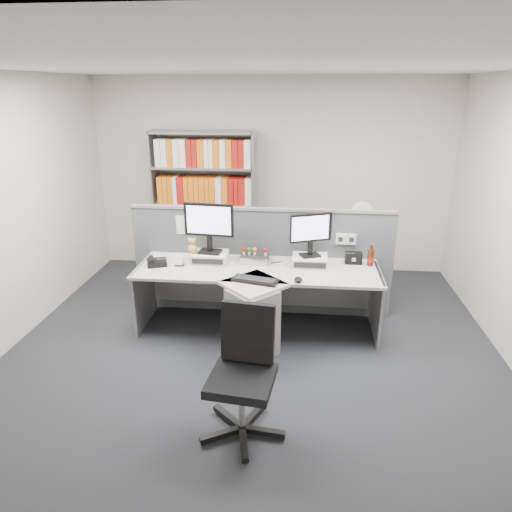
# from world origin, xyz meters

# --- Properties ---
(ground) EXTENTS (5.50, 5.50, 0.00)m
(ground) POSITION_xyz_m (0.00, 0.00, 0.00)
(ground) COLOR #292C31
(ground) RESTS_ON ground
(room_shell) EXTENTS (5.04, 5.54, 2.72)m
(room_shell) POSITION_xyz_m (0.00, 0.00, 1.79)
(room_shell) COLOR beige
(room_shell) RESTS_ON ground
(partition) EXTENTS (3.00, 0.08, 1.27)m
(partition) POSITION_xyz_m (0.00, 1.25, 0.65)
(partition) COLOR #4F545A
(partition) RESTS_ON ground
(desk) EXTENTS (2.60, 1.20, 0.72)m
(desk) POSITION_xyz_m (0.00, 0.60, 0.46)
(desk) COLOR #B4B4AE
(desk) RESTS_ON ground
(monitor_riser_left) EXTENTS (0.38, 0.31, 0.10)m
(monitor_riser_left) POSITION_xyz_m (-0.55, 0.98, 0.77)
(monitor_riser_left) COLOR beige
(monitor_riser_left) RESTS_ON desk
(monitor_riser_right) EXTENTS (0.38, 0.31, 0.10)m
(monitor_riser_right) POSITION_xyz_m (0.55, 0.98, 0.77)
(monitor_riser_right) COLOR beige
(monitor_riser_right) RESTS_ON desk
(monitor_left) EXTENTS (0.55, 0.20, 0.56)m
(monitor_left) POSITION_xyz_m (-0.55, 0.98, 1.15)
(monitor_left) COLOR black
(monitor_left) RESTS_ON monitor_riser_left
(monitor_right) EXTENTS (0.44, 0.21, 0.47)m
(monitor_right) POSITION_xyz_m (0.55, 0.98, 1.10)
(monitor_right) COLOR black
(monitor_right) RESTS_ON monitor_riser_right
(desktop_pc) EXTENTS (0.31, 0.27, 0.08)m
(desktop_pc) POSITION_xyz_m (-0.05, 1.03, 0.76)
(desktop_pc) COLOR black
(desktop_pc) RESTS_ON desk
(figurines) EXTENTS (0.29, 0.05, 0.09)m
(figurines) POSITION_xyz_m (-0.07, 1.01, 0.85)
(figurines) COLOR beige
(figurines) RESTS_ON desktop_pc
(keyboard) EXTENTS (0.49, 0.28, 0.03)m
(keyboard) POSITION_xyz_m (0.01, 0.46, 0.73)
(keyboard) COLOR black
(keyboard) RESTS_ON desk
(mouse) EXTENTS (0.08, 0.12, 0.05)m
(mouse) POSITION_xyz_m (0.44, 0.49, 0.74)
(mouse) COLOR black
(mouse) RESTS_ON desk
(desk_phone) EXTENTS (0.26, 0.25, 0.09)m
(desk_phone) POSITION_xyz_m (-1.10, 0.80, 0.75)
(desk_phone) COLOR black
(desk_phone) RESTS_ON desk
(desk_calendar) EXTENTS (0.09, 0.07, 0.11)m
(desk_calendar) POSITION_xyz_m (-0.85, 0.81, 0.77)
(desk_calendar) COLOR black
(desk_calendar) RESTS_ON desk
(plush_toy) EXTENTS (0.10, 0.10, 0.18)m
(plush_toy) POSITION_xyz_m (-0.73, 0.94, 0.90)
(plush_toy) COLOR gold
(plush_toy) RESTS_ON monitor_riser_left
(speaker) EXTENTS (0.19, 0.10, 0.12)m
(speaker) POSITION_xyz_m (1.03, 1.07, 0.78)
(speaker) COLOR black
(speaker) RESTS_ON desk
(cola_bottle) EXTENTS (0.07, 0.07, 0.24)m
(cola_bottle) POSITION_xyz_m (1.21, 1.02, 0.81)
(cola_bottle) COLOR #3F190A
(cola_bottle) RESTS_ON desk
(shelving_unit) EXTENTS (1.41, 0.40, 2.00)m
(shelving_unit) POSITION_xyz_m (-0.90, 2.44, 0.98)
(shelving_unit) COLOR gray
(shelving_unit) RESTS_ON ground
(filing_cabinet) EXTENTS (0.45, 0.61, 0.70)m
(filing_cabinet) POSITION_xyz_m (1.20, 1.99, 0.35)
(filing_cabinet) COLOR gray
(filing_cabinet) RESTS_ON ground
(desk_fan) EXTENTS (0.30, 0.18, 0.50)m
(desk_fan) POSITION_xyz_m (1.20, 1.99, 1.01)
(desk_fan) COLOR white
(desk_fan) RESTS_ON filing_cabinet
(office_chair) EXTENTS (0.65, 0.66, 1.00)m
(office_chair) POSITION_xyz_m (0.05, -0.79, 0.53)
(office_chair) COLOR silver
(office_chair) RESTS_ON ground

